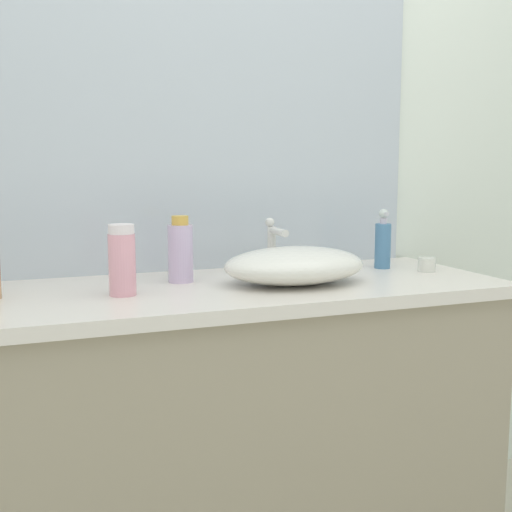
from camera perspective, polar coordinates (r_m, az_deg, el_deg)
name	(u,v)px	position (r m, az deg, el deg)	size (l,w,h in m)	color
bathroom_wall_rear	(220,134)	(2.09, -3.25, 10.79)	(6.00, 0.06, 2.60)	silver
vanity_counter	(219,436)	(1.89, -3.32, -15.67)	(1.62, 0.59, 0.87)	gray
wall_mirror_panel	(187,59)	(2.05, -6.20, 17.06)	(1.52, 0.01, 1.30)	#B2BCC6
sink_basin	(295,265)	(1.79, 3.47, -0.84)	(0.41, 0.28, 0.10)	silver
faucet	(273,241)	(1.92, 1.56, 1.32)	(0.03, 0.13, 0.17)	silver
soap_dispenser	(383,243)	(2.09, 11.22, 1.13)	(0.05, 0.05, 0.19)	teal
perfume_bottle	(181,251)	(1.82, -6.73, 0.41)	(0.07, 0.07, 0.19)	silver
spray_can	(122,260)	(1.66, -11.83, -0.39)	(0.07, 0.07, 0.18)	pink
candle_jar	(427,265)	(2.07, 14.96, -0.74)	(0.05, 0.05, 0.04)	silver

